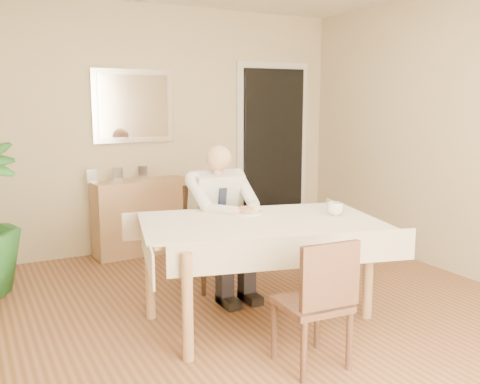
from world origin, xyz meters
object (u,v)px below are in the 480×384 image
dining_table (259,231)px  seated_man (224,213)px  sideboard (141,217)px  coffee_mug (335,209)px  chair_near (319,298)px  chair_far (210,229)px

dining_table → seated_man: size_ratio=1.57×
sideboard → coffee_mug: bearing=-73.1°
chair_near → coffee_mug: bearing=50.5°
chair_far → seated_man: bearing=-96.4°
dining_table → sideboard: bearing=110.7°
sideboard → chair_far: bearing=-81.9°
chair_far → seated_man: 0.35m
chair_far → sideboard: 1.23m
chair_near → coffee_mug: coffee_mug is taller
chair_far → sideboard: size_ratio=0.90×
chair_near → coffee_mug: 1.02m
dining_table → chair_near: chair_near is taller
seated_man → coffee_mug: bearing=-51.0°
chair_near → chair_far: bearing=90.8°
dining_table → chair_far: chair_far is taller
dining_table → coffee_mug: (0.58, -0.13, 0.13)m
chair_far → sideboard: chair_far is taller
seated_man → sideboard: bearing=99.7°
chair_far → seated_man: (-0.00, -0.29, 0.20)m
chair_near → sideboard: bearing=96.8°
dining_table → seated_man: bearing=103.7°
dining_table → chair_near: bearing=-81.0°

